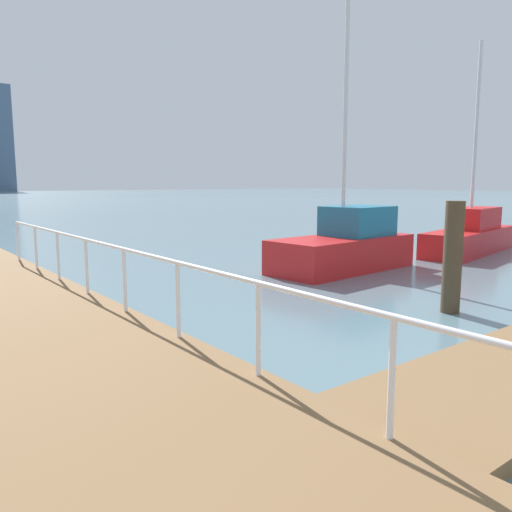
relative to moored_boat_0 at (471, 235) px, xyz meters
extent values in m
plane|color=slate|center=(-10.85, 1.36, -0.66)|extent=(300.00, 300.00, 0.00)
cylinder|color=white|center=(-14.00, -7.19, 0.27)|extent=(0.06, 0.06, 1.05)
cylinder|color=white|center=(-14.00, -5.40, 0.27)|extent=(0.06, 0.06, 1.05)
cylinder|color=white|center=(-14.00, -3.61, 0.27)|extent=(0.06, 0.06, 1.05)
cylinder|color=white|center=(-14.00, -1.81, 0.27)|extent=(0.06, 0.06, 1.05)
cylinder|color=white|center=(-14.00, -0.02, 0.27)|extent=(0.06, 0.06, 1.05)
cylinder|color=white|center=(-14.00, 1.77, 0.27)|extent=(0.06, 0.06, 1.05)
cylinder|color=white|center=(-14.00, 3.56, 0.27)|extent=(0.06, 0.06, 1.05)
cylinder|color=white|center=(-14.00, 5.35, 0.27)|extent=(0.06, 0.06, 1.05)
cylinder|color=#473826|center=(-8.36, -4.32, 0.43)|extent=(0.36, 0.36, 2.18)
cube|color=red|center=(-0.08, -0.02, -0.23)|extent=(5.85, 2.57, 0.86)
cube|color=red|center=(0.27, 0.05, 0.59)|extent=(2.68, 1.66, 0.77)
cylinder|color=silver|center=(-0.08, -0.02, 3.44)|extent=(0.12, 0.12, 6.48)
cube|color=red|center=(-6.41, 0.34, -0.17)|extent=(4.74, 2.25, 0.97)
cube|color=#1E6B8C|center=(-5.70, 0.39, 0.74)|extent=(2.02, 1.66, 0.87)
cylinder|color=silver|center=(-6.41, 0.34, 4.55)|extent=(0.12, 0.12, 8.49)
camera|label=1|loc=(-17.34, -9.66, 1.87)|focal=35.64mm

